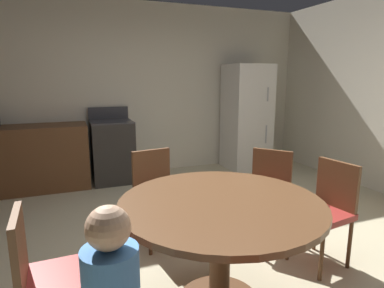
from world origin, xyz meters
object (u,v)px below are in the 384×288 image
(dining_table, at_px, (221,222))
(chair_northeast, at_px, (267,190))
(chair_east, at_px, (326,206))
(chair_west, at_px, (46,274))
(chair_north, at_px, (156,190))
(refrigerator, at_px, (246,117))
(oven_range, at_px, (112,151))

(dining_table, xyz_separation_m, chair_northeast, (0.83, 0.68, -0.11))
(chair_northeast, relative_size, chair_east, 1.00)
(chair_west, distance_m, chair_northeast, 2.02)
(chair_west, bearing_deg, chair_north, 48.28)
(chair_north, distance_m, chair_northeast, 1.05)
(chair_north, relative_size, chair_east, 1.00)
(refrigerator, distance_m, chair_west, 4.31)
(dining_table, bearing_deg, chair_west, -178.12)
(chair_north, bearing_deg, refrigerator, 124.34)
(refrigerator, bearing_deg, oven_range, 178.63)
(oven_range, xyz_separation_m, dining_table, (0.30, -3.06, 0.14))
(refrigerator, relative_size, dining_table, 1.31)
(chair_northeast, bearing_deg, chair_north, -60.43)
(dining_table, bearing_deg, chair_north, 98.44)
(oven_range, height_order, dining_table, oven_range)
(chair_north, bearing_deg, chair_west, -48.28)
(chair_northeast, bearing_deg, dining_table, 0.00)
(chair_west, distance_m, chair_north, 1.42)
(refrigerator, relative_size, chair_west, 2.02)
(refrigerator, distance_m, chair_east, 3.01)
(chair_west, relative_size, chair_northeast, 1.00)
(refrigerator, relative_size, chair_north, 2.02)
(chair_west, distance_m, chair_east, 2.13)
(refrigerator, relative_size, chair_east, 2.02)
(chair_north, distance_m, chair_east, 1.51)
(chair_west, xyz_separation_m, chair_northeast, (1.89, 0.71, 0.00))
(chair_west, relative_size, chair_north, 1.00)
(dining_table, bearing_deg, oven_range, 95.55)
(oven_range, relative_size, chair_northeast, 1.26)
(refrigerator, xyz_separation_m, chair_north, (-2.11, -1.96, -0.38))
(dining_table, distance_m, chair_north, 1.07)
(oven_range, bearing_deg, chair_east, -65.00)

